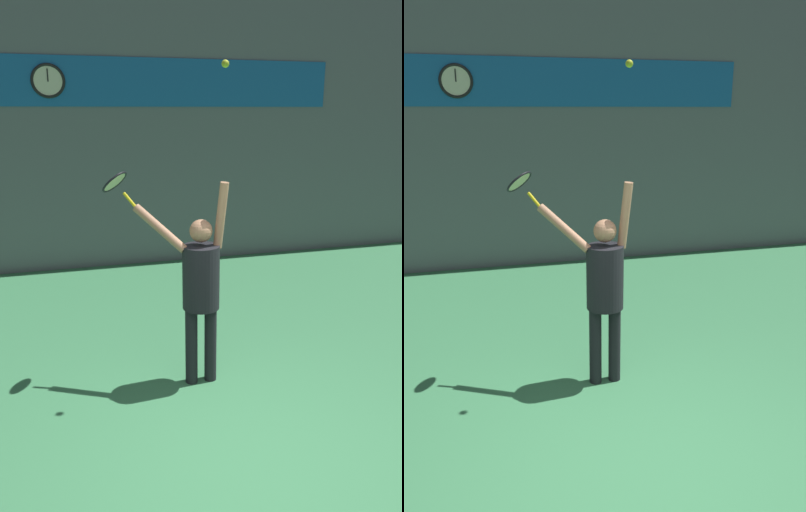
# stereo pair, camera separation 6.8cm
# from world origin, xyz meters

# --- Properties ---
(ground_plane) EXTENTS (18.00, 18.00, 0.00)m
(ground_plane) POSITION_xyz_m (0.00, 0.00, 0.00)
(ground_plane) COLOR #387A4C
(back_wall) EXTENTS (18.00, 0.10, 5.00)m
(back_wall) POSITION_xyz_m (0.00, 6.08, 2.50)
(back_wall) COLOR slate
(back_wall) RESTS_ON ground_plane
(sponsor_banner) EXTENTS (7.36, 0.02, 0.81)m
(sponsor_banner) POSITION_xyz_m (0.00, 6.02, 3.28)
(sponsor_banner) COLOR #195B9E
(scoreboard_clock) EXTENTS (0.56, 0.05, 0.56)m
(scoreboard_clock) POSITION_xyz_m (-1.41, 6.00, 3.28)
(scoreboard_clock) COLOR beige
(tennis_player) EXTENTS (0.93, 0.59, 2.16)m
(tennis_player) POSITION_xyz_m (-0.04, 1.57, 1.12)
(tennis_player) COLOR black
(tennis_player) RESTS_ON ground_plane
(tennis_racket) EXTENTS (0.40, 0.40, 0.37)m
(tennis_racket) POSITION_xyz_m (-0.80, 2.04, 2.11)
(tennis_racket) COLOR yellow
(tennis_ball) EXTENTS (0.07, 0.07, 0.07)m
(tennis_ball) POSITION_xyz_m (0.16, 1.46, 3.23)
(tennis_ball) COLOR #CCDB2D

